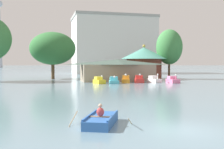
# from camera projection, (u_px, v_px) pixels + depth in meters

# --- Properties ---
(ground_plane) EXTENTS (2000.00, 2000.00, 0.00)m
(ground_plane) POSITION_uv_depth(u_px,v_px,m) (180.00, 130.00, 14.76)
(ground_plane) COLOR slate
(rowboat_with_rower) EXTENTS (3.91, 3.86, 1.38)m
(rowboat_with_rower) POSITION_uv_depth(u_px,v_px,m) (101.00, 120.00, 15.98)
(rowboat_with_rower) COLOR #2D60AD
(rowboat_with_rower) RESTS_ON ground
(pedal_boat_yellow) EXTENTS (2.10, 2.62, 1.55)m
(pedal_boat_yellow) POSITION_uv_depth(u_px,v_px,m) (99.00, 81.00, 50.05)
(pedal_boat_yellow) COLOR yellow
(pedal_boat_yellow) RESTS_ON ground
(pedal_boat_cyan) EXTENTS (1.93, 2.49, 1.45)m
(pedal_boat_cyan) POSITION_uv_depth(u_px,v_px,m) (114.00, 81.00, 50.29)
(pedal_boat_cyan) COLOR #4CB7CC
(pedal_boat_cyan) RESTS_ON ground
(pedal_boat_orange) EXTENTS (2.11, 2.56, 1.77)m
(pedal_boat_orange) POSITION_uv_depth(u_px,v_px,m) (126.00, 80.00, 52.09)
(pedal_boat_orange) COLOR orange
(pedal_boat_orange) RESTS_ON ground
(pedal_boat_red) EXTENTS (1.98, 2.67, 1.75)m
(pedal_boat_red) POSITION_uv_depth(u_px,v_px,m) (139.00, 80.00, 52.89)
(pedal_boat_red) COLOR red
(pedal_boat_red) RESTS_ON ground
(pedal_boat_white) EXTENTS (2.07, 3.08, 1.75)m
(pedal_boat_white) POSITION_uv_depth(u_px,v_px,m) (154.00, 80.00, 53.27)
(pedal_boat_white) COLOR white
(pedal_boat_white) RESTS_ON ground
(pedal_boat_pink) EXTENTS (1.72, 2.76, 1.69)m
(pedal_boat_pink) POSITION_uv_depth(u_px,v_px,m) (173.00, 80.00, 52.13)
(pedal_boat_pink) COLOR pink
(pedal_boat_pink) RESTS_ON ground
(boathouse) EXTENTS (16.11, 6.58, 4.54)m
(boathouse) POSITION_uv_depth(u_px,v_px,m) (118.00, 70.00, 57.87)
(boathouse) COLOR gray
(boathouse) RESTS_ON ground
(green_roof_pavilion) EXTENTS (11.23, 11.23, 8.25)m
(green_roof_pavilion) POSITION_uv_depth(u_px,v_px,m) (144.00, 61.00, 66.46)
(green_roof_pavilion) COLOR brown
(green_roof_pavilion) RESTS_ON ground
(shoreline_tree_mid) EXTENTS (10.88, 10.88, 11.22)m
(shoreline_tree_mid) POSITION_uv_depth(u_px,v_px,m) (53.00, 48.00, 66.31)
(shoreline_tree_mid) COLOR brown
(shoreline_tree_mid) RESTS_ON ground
(shoreline_tree_right) EXTENTS (6.21, 6.21, 11.79)m
(shoreline_tree_right) POSITION_uv_depth(u_px,v_px,m) (169.00, 47.00, 65.84)
(shoreline_tree_right) COLOR brown
(shoreline_tree_right) RESTS_ON ground
(background_building_block) EXTENTS (31.72, 18.86, 22.35)m
(background_building_block) POSITION_uv_depth(u_px,v_px,m) (113.00, 45.00, 110.09)
(background_building_block) COLOR silver
(background_building_block) RESTS_ON ground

